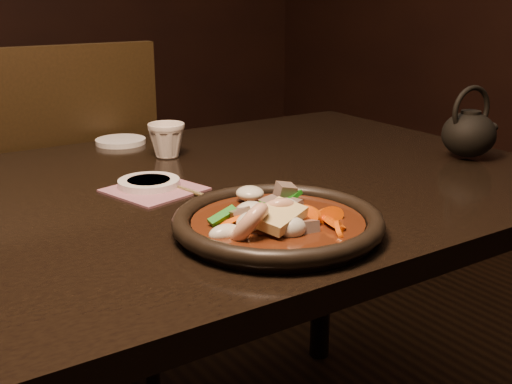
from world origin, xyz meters
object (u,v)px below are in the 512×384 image
table (145,237)px  plate (278,223)px  chair (61,214)px  tea_cup (167,139)px  teapot (469,132)px

table → plate: size_ratio=5.16×
chair → tea_cup: chair is taller
plate → tea_cup: 0.50m
tea_cup → plate: bearing=-97.6°
chair → plate: size_ratio=3.13×
table → plate: bearing=-72.0°
chair → tea_cup: (0.12, -0.40, 0.26)m
table → plate: 0.30m
teapot → chair: bearing=134.2°
chair → plate: chair is taller
table → chair: size_ratio=1.65×
plate → teapot: 0.61m
chair → table: bearing=87.4°
table → chair: (0.03, 0.62, -0.14)m
chair → tea_cup: size_ratio=12.37×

